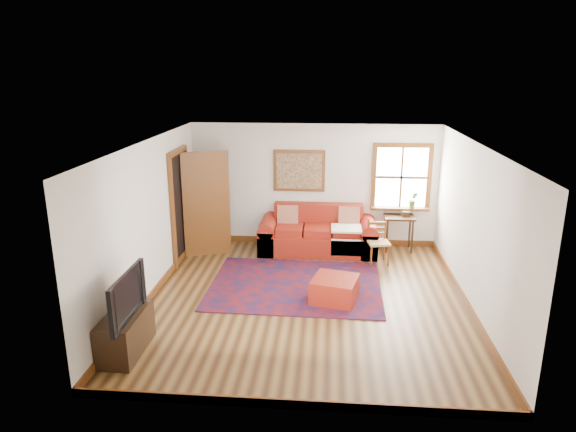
# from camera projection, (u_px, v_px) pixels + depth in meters

# --- Properties ---
(ground) EXTENTS (5.50, 5.50, 0.00)m
(ground) POSITION_uv_depth(u_px,v_px,m) (307.00, 300.00, 8.20)
(ground) COLOR #3C2310
(ground) RESTS_ON ground
(room_envelope) EXTENTS (5.04, 5.54, 2.52)m
(room_envelope) POSITION_uv_depth(u_px,v_px,m) (308.00, 199.00, 7.75)
(room_envelope) COLOR silver
(room_envelope) RESTS_ON ground
(window) EXTENTS (1.18, 0.20, 1.38)m
(window) POSITION_uv_depth(u_px,v_px,m) (403.00, 184.00, 10.27)
(window) COLOR white
(window) RESTS_ON ground
(doorway) EXTENTS (0.89, 1.08, 2.14)m
(doorway) POSITION_uv_depth(u_px,v_px,m) (196.00, 204.00, 9.78)
(doorway) COLOR black
(doorway) RESTS_ON ground
(framed_artwork) EXTENTS (1.05, 0.07, 0.85)m
(framed_artwork) POSITION_uv_depth(u_px,v_px,m) (299.00, 171.00, 10.38)
(framed_artwork) COLOR brown
(framed_artwork) RESTS_ON ground
(persian_rug) EXTENTS (2.91, 2.34, 0.02)m
(persian_rug) POSITION_uv_depth(u_px,v_px,m) (295.00, 285.00, 8.73)
(persian_rug) COLOR #5F0D0F
(persian_rug) RESTS_ON ground
(red_leather_sofa) EXTENTS (2.32, 0.96, 0.91)m
(red_leather_sofa) POSITION_uv_depth(u_px,v_px,m) (318.00, 236.00, 10.30)
(red_leather_sofa) COLOR maroon
(red_leather_sofa) RESTS_ON ground
(red_ottoman) EXTENTS (0.81, 0.81, 0.39)m
(red_ottoman) POSITION_uv_depth(u_px,v_px,m) (335.00, 290.00, 8.11)
(red_ottoman) COLOR maroon
(red_ottoman) RESTS_ON ground
(side_table) EXTENTS (0.59, 0.45, 0.71)m
(side_table) POSITION_uv_depth(u_px,v_px,m) (399.00, 222.00, 10.25)
(side_table) COLOR black
(side_table) RESTS_ON ground
(ladder_back_chair) EXTENTS (0.44, 0.43, 0.83)m
(ladder_back_chair) POSITION_uv_depth(u_px,v_px,m) (378.00, 240.00, 9.63)
(ladder_back_chair) COLOR tan
(ladder_back_chair) RESTS_ON ground
(media_cabinet) EXTENTS (0.44, 0.98, 0.54)m
(media_cabinet) POSITION_uv_depth(u_px,v_px,m) (126.00, 333.00, 6.63)
(media_cabinet) COLOR black
(media_cabinet) RESTS_ON ground
(television) EXTENTS (0.14, 1.07, 0.61)m
(television) POSITION_uv_depth(u_px,v_px,m) (119.00, 296.00, 6.36)
(television) COLOR black
(television) RESTS_ON media_cabinet
(candle_hurricane) EXTENTS (0.12, 0.12, 0.18)m
(candle_hurricane) POSITION_uv_depth(u_px,v_px,m) (137.00, 296.00, 6.88)
(candle_hurricane) COLOR silver
(candle_hurricane) RESTS_ON media_cabinet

